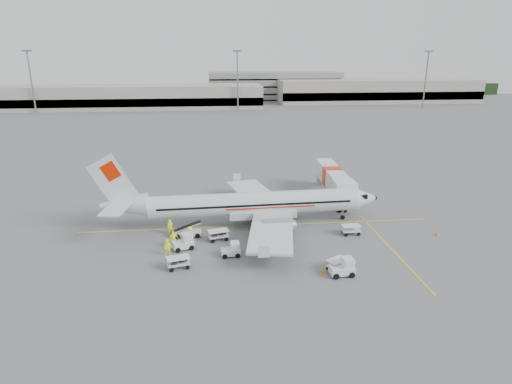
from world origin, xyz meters
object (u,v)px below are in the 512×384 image
Objects in this scene: belt_loader at (187,227)px; tug_aft at (183,242)px; jet_bridge at (332,183)px; tug_fore at (342,267)px; aircraft at (254,189)px; tug_mid at (231,249)px.

tug_aft is (-0.32, -3.55, -0.29)m from belt_loader.
tug_fore is (-5.44, -23.40, -1.39)m from jet_bridge.
tug_fore reaches higher than tug_aft.
tug_aft is at bearing -145.10° from aircraft.
tug_aft is at bearing 150.61° from tug_fore.
jet_bridge is at bearing 31.05° from belt_loader.
tug_aft reaches higher than tug_mid.
tug_fore is at bearing -29.26° from tug_mid.
jet_bridge is 24.07m from tug_fore.
belt_loader reaches higher than tug_mid.
belt_loader is 7.52m from tug_mid.
tug_fore is at bearing -100.50° from jet_bridge.
tug_mid is (-3.42, -8.69, -3.95)m from aircraft.
tug_mid is (-10.53, 5.33, -0.13)m from tug_fore.
belt_loader is 2.12× the size of tug_mid.
aircraft is at bearing 66.06° from tug_mid.
tug_fore is at bearing -65.30° from aircraft.
jet_bridge reaches higher than tug_mid.
belt_loader reaches higher than tug_fore.
jet_bridge is 24.16m from belt_loader.
aircraft reaches higher than belt_loader.
aircraft is 15.30× the size of tug_aft.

